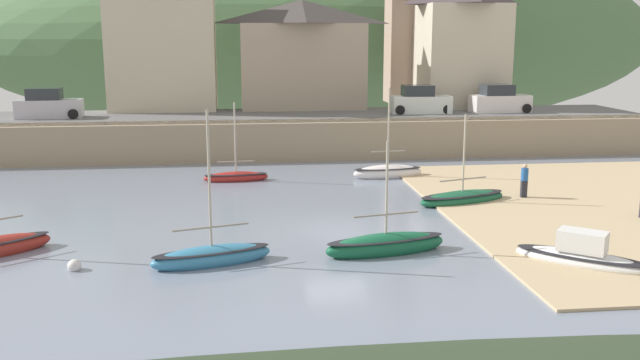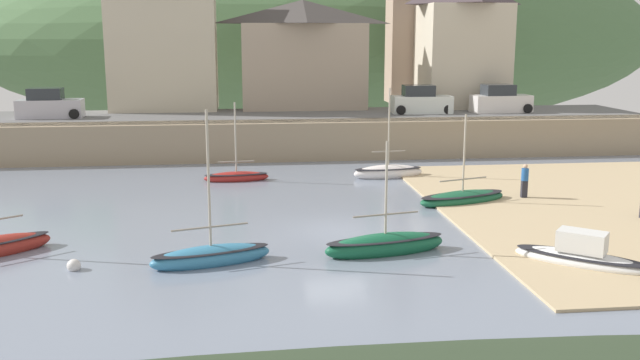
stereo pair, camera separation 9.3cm
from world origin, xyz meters
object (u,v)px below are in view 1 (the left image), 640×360
rowboat_small_beached (212,256)px  dinghy_open_wooden (462,198)px  waterfront_building_centre (302,54)px  fishing_boat_green (581,256)px  sailboat_nearest_shore (386,245)px  mooring_buoy (74,266)px  parked_car_near_slipway (48,106)px  parked_car_by_wall (420,102)px  motorboat_with_cabin (236,176)px  sailboat_tall_mast (388,172)px  waterfront_building_left (162,25)px  person_near_water (524,179)px  waterfront_building_right (461,40)px  parked_car_end_of_row (499,101)px

rowboat_small_beached → dinghy_open_wooden: bearing=17.6°
waterfront_building_centre → fishing_boat_green: bearing=-77.6°
sailboat_nearest_shore → mooring_buoy: sailboat_nearest_shore is taller
parked_car_near_slipway → parked_car_by_wall: 24.90m
motorboat_with_cabin → mooring_buoy: 15.10m
parked_car_by_wall → sailboat_nearest_shore: bearing=-105.3°
dinghy_open_wooden → parked_car_near_slipway: bearing=125.7°
fishing_boat_green → rowboat_small_beached: 12.55m
sailboat_tall_mast → waterfront_building_left: bearing=126.4°
motorboat_with_cabin → waterfront_building_centre: bearing=66.4°
waterfront_building_centre → rowboat_small_beached: (-5.76, -28.71, -6.11)m
parked_car_near_slipway → parked_car_by_wall: size_ratio=1.00×
waterfront_building_left → person_near_water: (18.77, -20.68, -7.42)m
waterfront_building_right → parked_car_by_wall: waterfront_building_right is taller
motorboat_with_cabin → person_near_water: size_ratio=2.70×
waterfront_building_centre → sailboat_nearest_shore: (0.40, -28.19, -6.09)m
dinghy_open_wooden → motorboat_with_cabin: motorboat_with_cabin is taller
waterfront_building_left → mooring_buoy: 30.00m
parked_car_by_wall → parked_car_end_of_row: bearing=2.1°
motorboat_with_cabin → waterfront_building_left: bearing=104.2°
waterfront_building_centre → motorboat_with_cabin: bearing=-108.6°
sailboat_nearest_shore → parked_car_end_of_row: bearing=48.7°
sailboat_nearest_shore → waterfront_building_right: bearing=55.3°
waterfront_building_centre → rowboat_small_beached: bearing=-101.3°
sailboat_nearest_shore → waterfront_building_centre: bearing=78.5°
parked_car_end_of_row → parked_car_near_slipway: bearing=177.1°
waterfront_building_right → parked_car_by_wall: (-4.19, -4.50, -4.21)m
motorboat_with_cabin → sailboat_nearest_shore: bearing=-73.3°
waterfront_building_right → parked_car_near_slipway: bearing=-171.2°
fishing_boat_green → motorboat_with_cabin: motorboat_with_cabin is taller
parked_car_by_wall → person_near_water: (0.90, -16.18, -2.22)m
parked_car_near_slipway → waterfront_building_centre: bearing=11.9°
dinghy_open_wooden → sailboat_nearest_shore: bearing=-144.0°
waterfront_building_left → dinghy_open_wooden: 27.50m
sailboat_nearest_shore → parked_car_near_slipway: bearing=114.2°
fishing_boat_green → parked_car_by_wall: parked_car_by_wall is taller
waterfront_building_right → rowboat_small_beached: waterfront_building_right is taller
sailboat_nearest_shore → rowboat_small_beached: size_ratio=0.86×
waterfront_building_right → mooring_buoy: 37.16m
mooring_buoy → motorboat_with_cabin: bearing=69.4°
sailboat_nearest_shore → sailboat_tall_mast: (2.97, 13.45, -0.00)m
sailboat_tall_mast → parked_car_near_slipway: bearing=147.5°
sailboat_nearest_shore → mooring_buoy: (-10.68, -0.64, -0.16)m
waterfront_building_right → mooring_buoy: waterfront_building_right is taller
parked_car_end_of_row → person_near_water: size_ratio=2.58×
fishing_boat_green → parked_car_by_wall: bearing=126.9°
waterfront_building_left → motorboat_with_cabin: 17.58m
waterfront_building_left → sailboat_nearest_shore: 31.14m
parked_car_near_slipway → sailboat_nearest_shore: bearing=-56.3°
waterfront_building_left → sailboat_tall_mast: 21.53m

